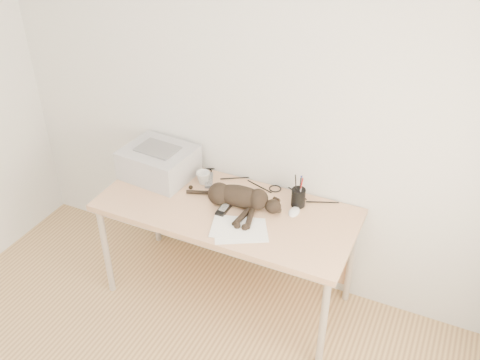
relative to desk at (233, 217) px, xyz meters
The scene contains 11 objects.
wall_back 0.75m from the desk, 90.00° to the left, with size 3.50×3.50×0.00m, color silver.
desk is the anchor object (origin of this frame).
printer 0.62m from the desk, behind, with size 0.47×0.41×0.21m.
papers 0.33m from the desk, 57.00° to the right, with size 0.39×0.34×0.01m.
cat 0.21m from the desk, 39.76° to the right, with size 0.64×0.30×0.14m.
mug 0.32m from the desk, 159.84° to the left, with size 0.09×0.09×0.08m, color white.
pen_cup 0.45m from the desk, 17.09° to the left, with size 0.09×0.09×0.22m.
remote_grey 0.30m from the desk, 151.35° to the left, with size 0.05×0.17×0.02m, color slate.
remote_black 0.17m from the desk, 89.58° to the right, with size 0.05×0.20×0.02m, color black.
mouse 0.43m from the desk, ahead, with size 0.06×0.11×0.04m, color white.
cable_tangle 0.26m from the desk, 90.00° to the left, with size 1.36×0.08×0.01m, color black, non-canonical shape.
Camera 1 is at (1.20, -0.99, 2.69)m, focal length 40.00 mm.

